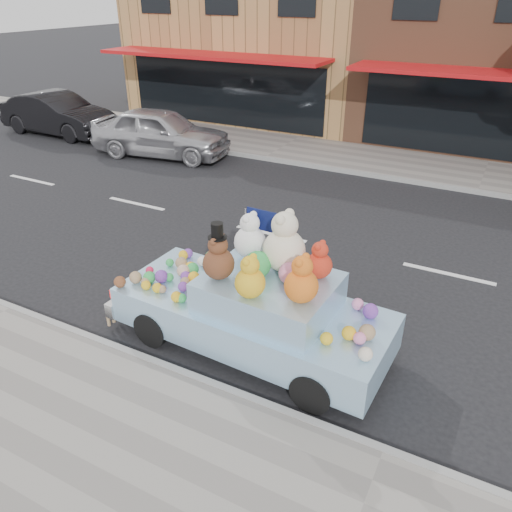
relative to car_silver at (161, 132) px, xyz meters
The scene contains 8 objects.
ground 10.78m from the car_silver, 20.99° to the right, with size 120.00×120.00×0.00m, color black.
far_sidewalk 10.41m from the car_silver, 14.80° to the left, with size 60.00×3.00×0.12m, color gray.
near_kerb 13.40m from the car_silver, 41.41° to the right, with size 60.00×0.12×0.13m, color gray.
far_kerb 10.13m from the car_silver, ahead, with size 60.00×0.12×0.13m, color gray.
storefront_left 8.61m from the car_silver, 89.76° to the left, with size 10.00×9.80×7.30m.
car_silver is the anchor object (origin of this frame).
car_dark 5.30m from the car_silver, behind, with size 1.66×4.77×1.57m, color black.
art_car 10.82m from the car_silver, 45.25° to the right, with size 4.56×1.96×2.29m.
Camera 1 is at (0.58, -9.50, 5.11)m, focal length 35.00 mm.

